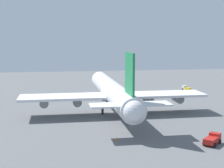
{
  "coord_description": "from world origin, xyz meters",
  "views": [
    {
      "loc": [
        -101.59,
        16.98,
        22.87
      ],
      "look_at": [
        0.0,
        0.0,
        8.75
      ],
      "focal_mm": 54.45,
      "sensor_mm": 36.0,
      "label": 1
    }
  ],
  "objects_px": {
    "catering_truck": "(212,139)",
    "maintenance_van": "(186,88)",
    "safety_cone_tail": "(116,139)",
    "cargo_airplane": "(112,92)",
    "safety_cone_nose": "(110,95)"
  },
  "relations": [
    {
      "from": "cargo_airplane",
      "to": "catering_truck",
      "type": "xyz_separation_m",
      "value": [
        -35.07,
        -16.04,
        -5.32
      ]
    },
    {
      "from": "cargo_airplane",
      "to": "maintenance_van",
      "type": "relative_size",
      "value": 12.92
    },
    {
      "from": "safety_cone_nose",
      "to": "cargo_airplane",
      "type": "bearing_deg",
      "value": 172.42
    },
    {
      "from": "cargo_airplane",
      "to": "safety_cone_nose",
      "type": "relative_size",
      "value": 82.31
    },
    {
      "from": "maintenance_van",
      "to": "catering_truck",
      "type": "distance_m",
      "value": 75.35
    },
    {
      "from": "cargo_airplane",
      "to": "safety_cone_tail",
      "type": "distance_m",
      "value": 29.83
    },
    {
      "from": "cargo_airplane",
      "to": "catering_truck",
      "type": "relative_size",
      "value": 12.53
    },
    {
      "from": "safety_cone_tail",
      "to": "cargo_airplane",
      "type": "bearing_deg",
      "value": -7.69
    },
    {
      "from": "catering_truck",
      "to": "safety_cone_nose",
      "type": "distance_m",
      "value": 65.78
    },
    {
      "from": "catering_truck",
      "to": "maintenance_van",
      "type": "bearing_deg",
      "value": -17.51
    },
    {
      "from": "catering_truck",
      "to": "safety_cone_tail",
      "type": "relative_size",
      "value": 6.5
    },
    {
      "from": "cargo_airplane",
      "to": "safety_cone_tail",
      "type": "xyz_separation_m",
      "value": [
        -28.94,
        3.91,
        -6.06
      ]
    },
    {
      "from": "safety_cone_tail",
      "to": "catering_truck",
      "type": "bearing_deg",
      "value": -107.08
    },
    {
      "from": "maintenance_van",
      "to": "safety_cone_nose",
      "type": "distance_m",
      "value": 35.52
    },
    {
      "from": "catering_truck",
      "to": "safety_cone_tail",
      "type": "height_order",
      "value": "catering_truck"
    }
  ]
}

